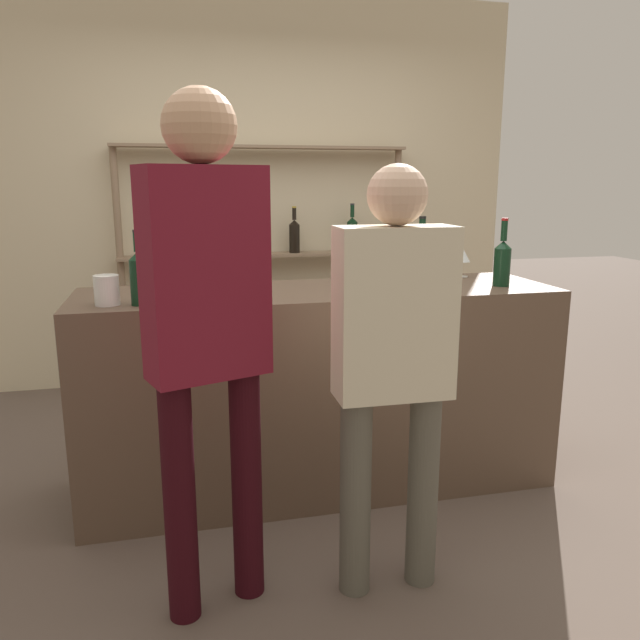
# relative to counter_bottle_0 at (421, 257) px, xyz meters

# --- Properties ---
(ground_plane) EXTENTS (16.00, 16.00, 0.00)m
(ground_plane) POSITION_rel_counter_bottle_0_xyz_m (-0.54, -0.09, -1.11)
(ground_plane) COLOR brown
(bar_counter) EXTENTS (2.24, 0.63, 0.98)m
(bar_counter) POSITION_rel_counter_bottle_0_xyz_m (-0.54, -0.09, -0.62)
(bar_counter) COLOR brown
(bar_counter) RESTS_ON ground_plane
(back_wall) EXTENTS (3.84, 0.12, 2.80)m
(back_wall) POSITION_rel_counter_bottle_0_xyz_m (-0.54, 1.83, 0.29)
(back_wall) COLOR beige
(back_wall) RESTS_ON ground_plane
(back_shelf) EXTENTS (2.09, 0.18, 1.72)m
(back_shelf) POSITION_rel_counter_bottle_0_xyz_m (-0.53, 1.65, 0.03)
(back_shelf) COLOR #897056
(back_shelf) RESTS_ON ground_plane
(counter_bottle_0) EXTENTS (0.09, 0.09, 0.33)m
(counter_bottle_0) POSITION_rel_counter_bottle_0_xyz_m (0.00, 0.00, 0.00)
(counter_bottle_0) COLOR black
(counter_bottle_0) RESTS_ON bar_counter
(counter_bottle_1) EXTENTS (0.08, 0.08, 0.33)m
(counter_bottle_1) POSITION_rel_counter_bottle_0_xyz_m (0.34, -0.19, -0.01)
(counter_bottle_1) COLOR black
(counter_bottle_1) RESTS_ON bar_counter
(counter_bottle_2) EXTENTS (0.07, 0.07, 0.32)m
(counter_bottle_2) POSITION_rel_counter_bottle_0_xyz_m (-0.17, -0.06, -0.01)
(counter_bottle_2) COLOR black
(counter_bottle_2) RESTS_ON bar_counter
(counter_bottle_3) EXTENTS (0.07, 0.07, 0.31)m
(counter_bottle_3) POSITION_rel_counter_bottle_0_xyz_m (-1.34, -0.28, -0.01)
(counter_bottle_3) COLOR black
(counter_bottle_3) RESTS_ON bar_counter
(wine_glass) EXTENTS (0.08, 0.08, 0.15)m
(wine_glass) POSITION_rel_counter_bottle_0_xyz_m (0.29, 0.12, -0.02)
(wine_glass) COLOR silver
(wine_glass) RESTS_ON bar_counter
(cork_jar) EXTENTS (0.10, 0.10, 0.12)m
(cork_jar) POSITION_rel_counter_bottle_0_xyz_m (-1.47, -0.25, -0.07)
(cork_jar) COLOR silver
(cork_jar) RESTS_ON bar_counter
(customer_center) EXTENTS (0.40, 0.20, 1.54)m
(customer_center) POSITION_rel_counter_bottle_0_xyz_m (-0.48, -0.93, -0.21)
(customer_center) COLOR #575347
(customer_center) RESTS_ON ground_plane
(customer_left) EXTENTS (0.42, 0.29, 1.76)m
(customer_left) POSITION_rel_counter_bottle_0_xyz_m (-1.11, -0.89, -0.05)
(customer_left) COLOR black
(customer_left) RESTS_ON ground_plane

